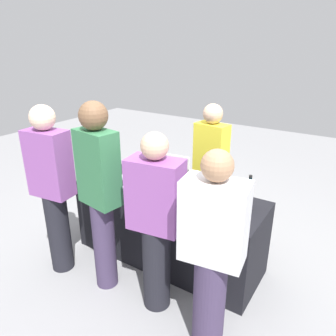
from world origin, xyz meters
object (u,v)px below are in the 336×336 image
guest_3 (212,251)px  guest_1 (100,192)px  guest_2 (156,221)px  server_pouring (210,168)px  wine_bottle_4 (249,198)px  wine_glass_0 (117,173)px  wine_bottle_0 (114,164)px  wine_bottle_3 (229,188)px  menu_board (168,178)px  guest_0 (52,186)px  wine_bottle_1 (162,176)px  wine_glass_1 (124,178)px  wine_bottle_2 (210,184)px  wine_glass_2 (209,197)px

guest_3 → guest_1: bearing=168.8°
guest_2 → server_pouring: bearing=87.0°
wine_bottle_4 → wine_glass_0: bearing=-173.5°
wine_bottle_4 → server_pouring: (-0.63, 0.54, -0.03)m
wine_glass_0 → guest_2: (0.86, -0.52, -0.04)m
wine_bottle_0 → wine_bottle_3: wine_bottle_3 is taller
wine_bottle_4 → menu_board: (-1.48, 1.00, -0.53)m
wine_bottle_0 → guest_0: 0.79m
wine_bottle_3 → guest_0: (-1.38, -0.88, 0.01)m
guest_1 → wine_bottle_0: bearing=133.0°
wine_bottle_1 → wine_bottle_4: bearing=-1.2°
wine_bottle_0 → menu_board: (0.07, 1.00, -0.53)m
wine_glass_0 → guest_0: bearing=-110.2°
wine_bottle_1 → guest_1: guest_1 is taller
guest_1 → wine_glass_0: bearing=127.2°
guest_0 → guest_2: size_ratio=1.07×
wine_glass_0 → wine_glass_1: wine_glass_1 is taller
wine_bottle_2 → server_pouring: size_ratio=0.20×
wine_glass_0 → menu_board: size_ratio=0.19×
wine_bottle_2 → guest_2: bearing=-97.6°
server_pouring → wine_glass_0: bearing=51.0°
wine_glass_1 → wine_glass_2: bearing=5.7°
wine_bottle_2 → guest_3: (0.44, -0.87, -0.06)m
guest_2 → wine_bottle_1: bearing=112.3°
wine_bottle_2 → guest_2: guest_2 is taller
wine_glass_1 → wine_bottle_1: bearing=40.6°
wine_bottle_0 → wine_bottle_1: bearing=2.4°
wine_bottle_4 → guest_3: (0.03, -0.78, -0.06)m
menu_board → wine_glass_0: bearing=-90.5°
wine_bottle_2 → wine_glass_2: 0.25m
wine_glass_1 → guest_1: 0.53m
guest_2 → menu_board: size_ratio=2.14×
wine_bottle_1 → wine_bottle_3: size_ratio=0.89×
server_pouring → guest_3: server_pouring is taller
guest_0 → guest_1: (0.54, 0.07, 0.06)m
menu_board → wine_glass_2: bearing=-50.0°
guest_2 → guest_3: (0.54, -0.11, -0.00)m
wine_bottle_1 → wine_bottle_2: (0.51, 0.07, 0.01)m
guest_2 → menu_board: (-0.96, 1.67, -0.47)m
wine_bottle_3 → wine_glass_2: 0.25m
guest_0 → wine_bottle_3: bearing=25.4°
wine_glass_2 → server_pouring: bearing=115.4°
wine_bottle_1 → wine_bottle_4: size_ratio=0.90×
wine_bottle_0 → guest_2: guest_2 is taller
wine_bottle_4 → server_pouring: server_pouring is taller
wine_bottle_0 → menu_board: size_ratio=0.44×
wine_bottle_3 → wine_glass_1: size_ratio=2.28×
wine_glass_0 → wine_glass_1: 0.17m
wine_bottle_2 → wine_glass_2: (0.10, -0.23, -0.01)m
guest_3 → wine_glass_2: bearing=109.5°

